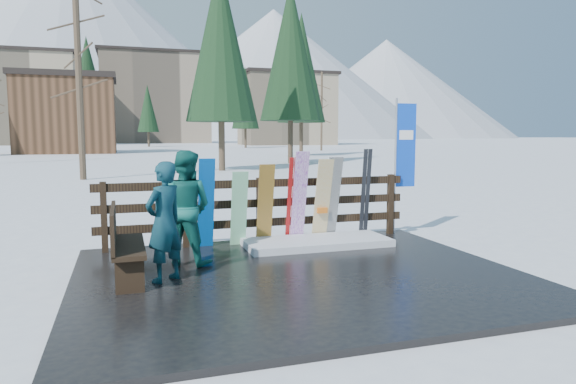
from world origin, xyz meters
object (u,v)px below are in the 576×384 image
object	(u,v)px
snowboard_2	(265,204)
bench	(123,242)
person_front	(164,222)
person_back	(185,208)
snowboard_0	(206,204)
snowboard_4	(332,199)
snowboard_5	(322,200)
snowboard_1	(239,209)
rental_flag	(403,150)
snowboard_3	(300,197)

from	to	relation	value
snowboard_2	bench	bearing A→B (deg)	-146.14
snowboard_2	person_front	bearing A→B (deg)	-135.90
bench	person_back	distance (m)	1.13
bench	snowboard_0	bearing A→B (deg)	49.81
snowboard_4	snowboard_5	world-z (taller)	snowboard_4
snowboard_0	person_front	world-z (taller)	person_front
snowboard_1	bench	bearing A→B (deg)	-140.15
snowboard_1	rental_flag	world-z (taller)	rental_flag
snowboard_3	person_back	bearing A→B (deg)	-155.58
snowboard_1	person_back	xyz separation A→B (m)	(-1.01, -0.96, 0.19)
snowboard_1	snowboard_2	bearing A→B (deg)	0.00
bench	snowboard_0	distance (m)	2.09
snowboard_2	rental_flag	size ratio (longest dim) A/B	0.55
snowboard_4	snowboard_3	bearing A→B (deg)	180.00
snowboard_2	snowboard_4	size ratio (longest dim) A/B	0.92
snowboard_5	rental_flag	size ratio (longest dim) A/B	0.58
snowboard_2	rental_flag	world-z (taller)	rental_flag
rental_flag	snowboard_2	bearing A→B (deg)	-174.57
snowboard_5	rental_flag	distance (m)	1.99
snowboard_0	bench	bearing A→B (deg)	-130.19
rental_flag	snowboard_0	bearing A→B (deg)	-176.00
snowboard_5	person_front	xyz separation A→B (m)	(-2.90, -1.78, 0.04)
snowboard_1	person_front	size ratio (longest dim) A/B	0.84
person_front	person_back	distance (m)	0.90
bench	rental_flag	xyz separation A→B (m)	(5.20, 1.85, 1.09)
snowboard_1	snowboard_5	bearing A→B (deg)	0.00
person_front	person_back	size ratio (longest dim) A/B	0.93
bench	snowboard_0	size ratio (longest dim) A/B	0.96
snowboard_0	snowboard_3	xyz separation A→B (m)	(1.65, 0.00, 0.05)
snowboard_3	person_front	distance (m)	3.04
snowboard_3	person_back	size ratio (longest dim) A/B	0.98
snowboard_3	snowboard_0	bearing A→B (deg)	-180.00
snowboard_5	person_back	distance (m)	2.72
bench	person_back	xyz separation A→B (m)	(0.89, 0.63, 0.33)
bench	rental_flag	size ratio (longest dim) A/B	0.58
snowboard_5	person_back	size ratio (longest dim) A/B	0.90
snowboard_3	snowboard_5	xyz separation A→B (m)	(0.44, -0.00, -0.07)
snowboard_1	snowboard_4	xyz separation A→B (m)	(1.71, 0.00, 0.11)
bench	snowboard_2	distance (m)	2.85
bench	person_front	xyz separation A→B (m)	(0.52, -0.20, 0.27)
bench	rental_flag	world-z (taller)	rental_flag
snowboard_0	person_front	size ratio (longest dim) A/B	1.00
snowboard_4	person_back	distance (m)	2.89
snowboard_3	snowboard_2	bearing A→B (deg)	-180.00
snowboard_3	person_back	distance (m)	2.31
person_front	person_back	world-z (taller)	person_back
snowboard_2	snowboard_5	world-z (taller)	snowboard_5
person_front	person_back	bearing A→B (deg)	-151.78
person_back	bench	bearing A→B (deg)	67.74
snowboard_1	snowboard_3	xyz separation A→B (m)	(1.09, 0.00, 0.16)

